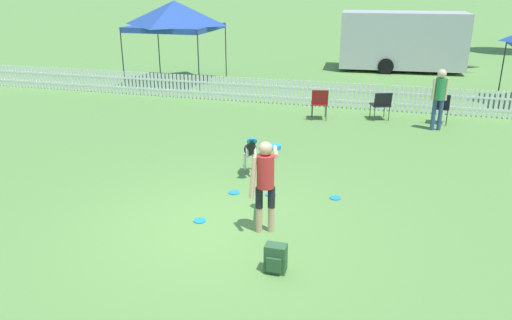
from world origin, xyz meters
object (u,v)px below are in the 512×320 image
Objects in this scene: folding_chair_green_right at (320,101)px; spectator_standing at (440,94)px; frisbee_near_dog at (271,194)px; backpack_on_grass at (276,259)px; frisbee_far_scatter at (234,193)px; canopy_tent_main at (175,16)px; frisbee_near_handler at (335,198)px; equipment_trailer at (402,40)px; folding_chair_blue_left at (441,106)px; folding_chair_center at (381,103)px; leaping_dog at (250,149)px; handler_person at (266,176)px; frisbee_midfield at (200,221)px.

spectator_standing reaches higher than folding_chair_green_right.
backpack_on_grass is at bearing -74.63° from frisbee_near_dog.
canopy_tent_main is (-5.57, 9.90, 2.60)m from frisbee_far_scatter.
frisbee_near_handler and frisbee_far_scatter have the same top height.
frisbee_far_scatter is 0.07× the size of canopy_tent_main.
spectator_standing is at bearing -87.82° from equipment_trailer.
backpack_on_grass reaches higher than frisbee_near_handler.
folding_chair_blue_left is at bearing 72.60° from backpack_on_grass.
leaping_dog is at bearing 44.66° from folding_chair_center.
folding_chair_center reaches higher than frisbee_near_dog.
folding_chair_green_right is at bearing -107.01° from equipment_trailer.
folding_chair_green_right is at bearing 70.10° from handler_person.
frisbee_far_scatter is at bearing 71.01° from folding_chair_green_right.
canopy_tent_main is at bearing -79.36° from leaping_dog.
frisbee_far_scatter is (-0.03, -1.03, -0.56)m from leaping_dog.
spectator_standing is (4.02, 5.62, 1.01)m from frisbee_far_scatter.
folding_chair_blue_left is 3.43m from folding_chair_green_right.
equipment_trailer is (-1.03, 9.75, 0.33)m from spectator_standing.
folding_chair_center is 0.27× the size of canopy_tent_main.
leaping_dog is at bearing 58.59° from folding_chair_blue_left.
leaping_dog is 1.07× the size of folding_chair_green_right.
folding_chair_green_right is (-0.21, 7.13, -0.41)m from handler_person.
equipment_trailer is (2.27, 15.27, 1.34)m from frisbee_near_dog.
frisbee_near_handler is at bearing 36.56° from frisbee_midfield.
folding_chair_green_right is at bearing -120.19° from leaping_dog.
canopy_tent_main is (-5.60, 8.87, 2.03)m from leaping_dog.
frisbee_far_scatter is 6.78m from folding_chair_center.
folding_chair_green_right is 7.80m from canopy_tent_main.
folding_chair_blue_left is at bearing 60.09° from frisbee_midfield.
spectator_standing is at bearing 54.45° from frisbee_far_scatter.
folding_chair_blue_left is at bearing 175.95° from folding_chair_green_right.
equipment_trailer is (3.18, 16.67, 1.34)m from frisbee_midfield.
folding_chair_center reaches higher than frisbee_near_handler.
folding_chair_green_right is (0.95, 7.12, 0.54)m from frisbee_midfield.
folding_chair_green_right is (0.04, 5.72, 0.54)m from frisbee_near_dog.
frisbee_near_handler is 6.42m from folding_chair_blue_left.
equipment_trailer is (1.05, 15.09, 1.34)m from frisbee_near_handler.
leaping_dog is at bearing 69.82° from folding_chair_green_right.
leaping_dog is 1.10× the size of folding_chair_blue_left.
folding_chair_center reaches higher than frisbee_far_scatter.
frisbee_near_handler is at bearing 76.40° from folding_chair_blue_left.
backpack_on_grass is 8.54m from spectator_standing.
handler_person reaches higher than folding_chair_green_right.
frisbee_midfield is 0.23× the size of folding_chair_green_right.
frisbee_midfield is 1.32m from frisbee_far_scatter.
frisbee_near_dog is 1.00× the size of frisbee_far_scatter.
folding_chair_blue_left is 0.53× the size of spectator_standing.
folding_chair_blue_left is (2.23, 5.99, 0.53)m from frisbee_near_handler.
folding_chair_center is at bearing 6.47° from folding_chair_blue_left.
frisbee_near_dog is at bearing 104.65° from leaping_dog.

